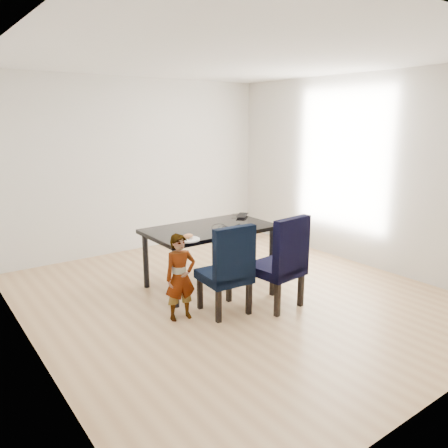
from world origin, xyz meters
TOP-DOWN VIEW (x-y plane):
  - floor at (0.00, 0.00)m, footprint 4.50×5.00m
  - ceiling at (0.00, 0.00)m, footprint 4.50×5.00m
  - wall_back at (0.00, 2.50)m, footprint 4.50×0.01m
  - wall_left at (-2.25, 0.00)m, footprint 0.01×5.00m
  - wall_right at (2.25, 0.00)m, footprint 0.01×5.00m
  - dining_table at (0.00, 0.50)m, footprint 1.60×0.90m
  - chair_left at (-0.35, -0.28)m, footprint 0.52×0.54m
  - chair_right at (0.21, -0.49)m, footprint 0.56×0.58m
  - child at (-0.82, -0.15)m, footprint 0.37×0.27m
  - plate at (-0.53, 0.15)m, footprint 0.31×0.31m
  - sandwich at (-0.53, 0.16)m, footprint 0.15×0.10m
  - laptop at (0.68, 0.78)m, footprint 0.38×0.37m
  - cable_tangle at (0.11, 0.34)m, footprint 0.17×0.17m

SIDE VIEW (x-z plane):
  - floor at x=0.00m, z-range -0.01..0.00m
  - dining_table at x=0.00m, z-range 0.00..0.75m
  - child at x=-0.82m, z-range 0.00..0.93m
  - chair_left at x=-0.35m, z-range 0.00..1.01m
  - chair_right at x=0.21m, z-range 0.00..1.06m
  - cable_tangle at x=0.11m, z-range 0.75..0.76m
  - plate at x=-0.53m, z-range 0.75..0.76m
  - laptop at x=0.68m, z-range 0.75..0.78m
  - sandwich at x=-0.53m, z-range 0.76..0.82m
  - wall_back at x=0.00m, z-range 0.00..2.70m
  - wall_left at x=-2.25m, z-range 0.00..2.70m
  - wall_right at x=2.25m, z-range 0.00..2.70m
  - ceiling at x=0.00m, z-range 2.70..2.71m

